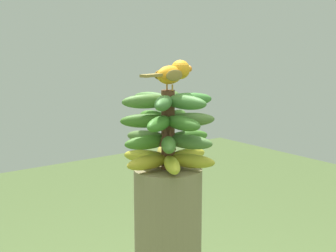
# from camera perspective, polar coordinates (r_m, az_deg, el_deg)

# --- Properties ---
(banana_bunch) EXTENTS (0.30, 0.29, 0.24)m
(banana_bunch) POSITION_cam_1_polar(r_m,az_deg,el_deg) (1.42, -0.00, -0.50)
(banana_bunch) COLOR brown
(banana_bunch) RESTS_ON banana_tree
(perched_bird) EXTENTS (0.22, 0.09, 0.09)m
(perched_bird) POSITION_cam_1_polar(r_m,az_deg,el_deg) (1.41, 0.65, 6.50)
(perched_bird) COLOR #C68933
(perched_bird) RESTS_ON banana_bunch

